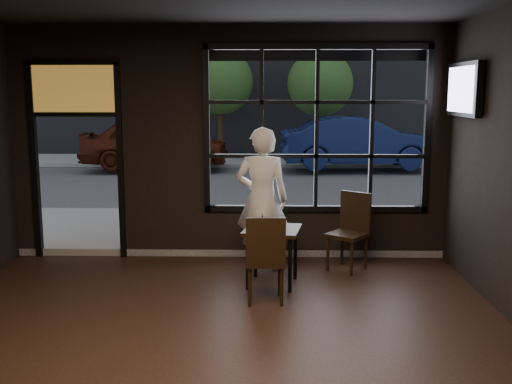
{
  "coord_description": "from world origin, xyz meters",
  "views": [
    {
      "loc": [
        0.54,
        -4.69,
        2.31
      ],
      "look_at": [
        0.4,
        2.2,
        1.15
      ],
      "focal_mm": 42.0,
      "sensor_mm": 36.0,
      "label": 1
    }
  ],
  "objects_px": {
    "cafe_table": "(272,256)",
    "man": "(262,199)",
    "navy_car": "(359,142)",
    "chair_near": "(265,258)"
  },
  "relations": [
    {
      "from": "cafe_table",
      "to": "man",
      "type": "relative_size",
      "value": 0.37
    },
    {
      "from": "cafe_table",
      "to": "man",
      "type": "xyz_separation_m",
      "value": [
        -0.13,
        0.62,
        0.58
      ]
    },
    {
      "from": "chair_near",
      "to": "navy_car",
      "type": "distance_m",
      "value": 11.28
    },
    {
      "from": "chair_near",
      "to": "navy_car",
      "type": "relative_size",
      "value": 0.22
    },
    {
      "from": "cafe_table",
      "to": "navy_car",
      "type": "bearing_deg",
      "value": 85.64
    },
    {
      "from": "chair_near",
      "to": "navy_car",
      "type": "xyz_separation_m",
      "value": [
        2.66,
        10.95,
        0.36
      ]
    },
    {
      "from": "chair_near",
      "to": "navy_car",
      "type": "bearing_deg",
      "value": -105.8
    },
    {
      "from": "man",
      "to": "navy_car",
      "type": "bearing_deg",
      "value": -104.34
    },
    {
      "from": "man",
      "to": "navy_car",
      "type": "height_order",
      "value": "man"
    },
    {
      "from": "man",
      "to": "navy_car",
      "type": "relative_size",
      "value": 0.41
    }
  ]
}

